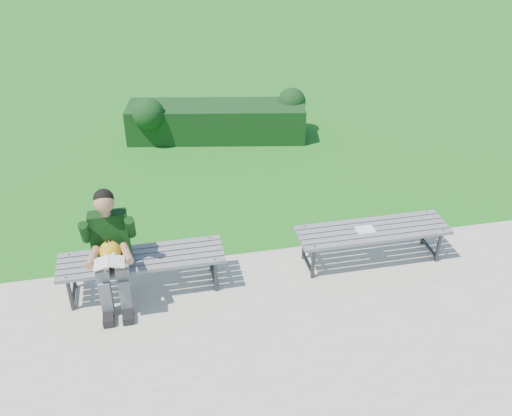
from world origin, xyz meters
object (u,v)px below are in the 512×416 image
Objects in this scene: paper_sheet at (365,230)px; hedge at (216,119)px; seated_boy at (110,247)px; bench_right at (373,233)px; bench_left at (142,261)px.

hedge is at bearing 107.05° from paper_sheet.
seated_boy is at bearing -112.89° from hedge.
paper_sheet is at bearing -180.00° from bench_right.
bench_right is at bearing 0.02° from bench_left.
paper_sheet is at bearing -72.95° from hedge.
hedge is 4.36m from seated_boy.
paper_sheet is at bearing 1.85° from seated_boy.
bench_left is 2.69m from bench_right.
seated_boy reaches higher than bench_right.
seated_boy is at bearing -178.15° from paper_sheet.
paper_sheet is (2.89, 0.09, -0.24)m from seated_boy.
bench_left is 2.59m from paper_sheet.
bench_left is 1.00× the size of bench_right.
hedge is 4.09m from paper_sheet.
seated_boy reaches higher than paper_sheet.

